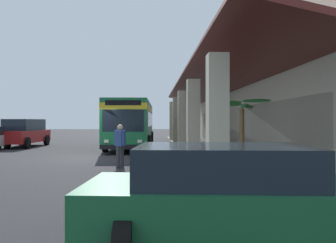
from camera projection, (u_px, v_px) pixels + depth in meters
name	position (u px, v px, depth m)	size (l,w,h in m)	color
ground	(246.00, 157.00, 16.82)	(120.00, 120.00, 0.00)	#262628
curb_strip	(183.00, 150.00, 19.67)	(32.47, 0.50, 0.12)	#9E998E
transit_bus	(132.00, 121.00, 23.06)	(11.26, 2.99, 3.34)	#196638
parked_sedan_green	(233.00, 195.00, 4.72)	(2.70, 4.54, 1.47)	#195933
parked_suv_red	(24.00, 133.00, 23.31)	(4.93, 2.44, 1.97)	maroon
pedestrian	(120.00, 143.00, 12.93)	(0.60, 0.48, 1.70)	#38383D
potted_palm	(242.00, 156.00, 10.41)	(1.81, 1.66, 2.56)	gray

